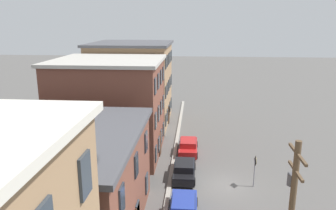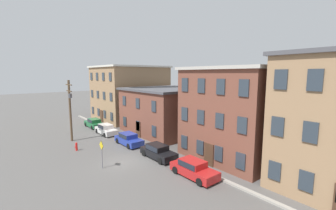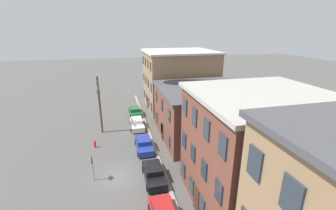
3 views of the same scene
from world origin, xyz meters
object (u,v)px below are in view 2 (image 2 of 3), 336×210
car_green (94,123)px  car_white (106,129)px  car_red (193,168)px  caution_sign (102,150)px  car_blue (129,139)px  car_black (158,151)px  utility_pole (70,107)px  fire_hydrant (76,146)px

car_green → car_white: size_ratio=1.00×
car_red → caution_sign: caution_sign is taller
car_blue → caution_sign: bearing=-48.8°
caution_sign → car_black: bearing=78.2°
car_green → caution_sign: 17.59m
car_green → car_black: 17.82m
utility_pole → fire_hydrant: size_ratio=8.36×
car_green → car_blue: bearing=-0.6°
car_black → caution_sign: bearing=-101.8°
car_black → car_red: same height
car_black → utility_pole: 13.66m
car_black → caution_sign: caution_sign is taller
car_white → car_black: bearing=1.3°
utility_pole → car_white: bearing=95.1°
car_white → car_red: 17.88m
car_green → caution_sign: caution_sign is taller
car_blue → utility_pole: (-6.06, -5.08, 3.77)m
utility_pole → car_green: bearing=138.1°
car_white → caution_sign: bearing=-25.4°
car_blue → fire_hydrant: bearing=-107.5°
car_green → car_white: 5.35m
car_green → car_white: same height
car_white → utility_pole: bearing=-84.9°
fire_hydrant → car_white: bearing=129.5°
car_green → car_black: size_ratio=1.00×
car_green → fire_hydrant: bearing=-30.6°
car_green → utility_pole: bearing=-41.9°
car_white → car_black: (12.48, 0.29, 0.00)m
car_blue → car_black: same height
caution_sign → car_white: bearing=154.6°
fire_hydrant → car_green: bearing=149.4°
car_green → car_red: bearing=-0.4°
car_red → fire_hydrant: 14.41m
caution_sign → utility_pole: utility_pole is taller
car_black → car_blue: bearing=-178.5°
car_white → fire_hydrant: 7.36m
car_red → car_green: bearing=179.6°
car_black → car_red: bearing=-2.1°
car_green → car_white: (5.34, -0.24, 0.00)m
fire_hydrant → caution_sign: bearing=2.7°
car_green → utility_pole: (5.78, -5.20, 3.77)m
car_black → car_green: bearing=-179.9°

